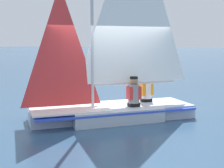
% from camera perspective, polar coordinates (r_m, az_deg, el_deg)
% --- Properties ---
extents(ground_plane, '(260.00, 260.00, 0.00)m').
position_cam_1_polar(ground_plane, '(8.56, -0.00, -6.38)').
color(ground_plane, '#2D4C6B').
extents(sailboat_main, '(4.22, 4.07, 5.77)m').
position_cam_1_polar(sailboat_main, '(8.41, 0.35, -0.84)').
color(sailboat_main, '#B2BCCC').
rests_on(sailboat_main, ground_plane).
extents(sailor_helm, '(0.43, 0.42, 1.16)m').
position_cam_1_polar(sailor_helm, '(8.38, 4.00, -2.27)').
color(sailor_helm, black).
rests_on(sailor_helm, ground_plane).
extents(sailor_crew, '(0.43, 0.42, 1.16)m').
position_cam_1_polar(sailor_crew, '(9.10, 6.29, -1.52)').
color(sailor_crew, black).
rests_on(sailor_crew, ground_plane).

